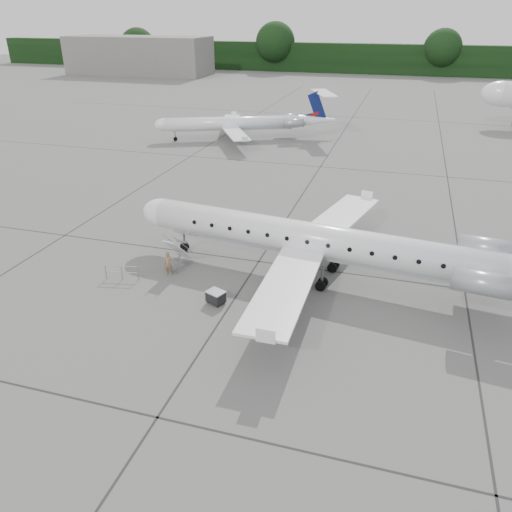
% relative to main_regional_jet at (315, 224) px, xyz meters
% --- Properties ---
extents(ground, '(320.00, 320.00, 0.00)m').
position_rel_main_regional_jet_xyz_m(ground, '(0.14, -4.79, -3.83)').
color(ground, '#62625F').
rests_on(ground, ground).
extents(treeline, '(260.00, 4.00, 8.00)m').
position_rel_main_regional_jet_xyz_m(treeline, '(0.14, 125.21, 0.17)').
color(treeline, black).
rests_on(treeline, ground).
extents(terminal_building, '(40.00, 14.00, 10.00)m').
position_rel_main_regional_jet_xyz_m(terminal_building, '(-69.86, 105.21, 1.17)').
color(terminal_building, slate).
rests_on(terminal_building, ground).
extents(main_regional_jet, '(32.34, 25.07, 7.67)m').
position_rel_main_regional_jet_xyz_m(main_regional_jet, '(0.00, 0.00, 0.00)').
color(main_regional_jet, white).
rests_on(main_regional_jet, ground).
extents(airstair, '(1.15, 2.56, 2.40)m').
position_rel_main_regional_jet_xyz_m(airstair, '(-9.28, -1.21, -2.63)').
color(airstair, white).
rests_on(airstair, ground).
extents(passenger, '(0.70, 0.54, 1.69)m').
position_rel_main_regional_jet_xyz_m(passenger, '(-9.45, -2.59, -2.99)').
color(passenger, '#886B4A').
rests_on(passenger, ground).
extents(safety_railing, '(2.17, 0.53, 1.00)m').
position_rel_main_regional_jet_xyz_m(safety_railing, '(-12.16, -4.11, -3.33)').
color(safety_railing, gray).
rests_on(safety_railing, ground).
extents(baggage_cart, '(1.26, 1.15, 0.88)m').
position_rel_main_regional_jet_xyz_m(baggage_cart, '(-5.06, -5.13, -3.39)').
color(baggage_cart, black).
rests_on(baggage_cart, ground).
extents(bg_regional_left, '(28.68, 25.18, 6.25)m').
position_rel_main_regional_jet_xyz_m(bg_regional_left, '(-18.36, 36.63, -0.71)').
color(bg_regional_left, white).
rests_on(bg_regional_left, ground).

